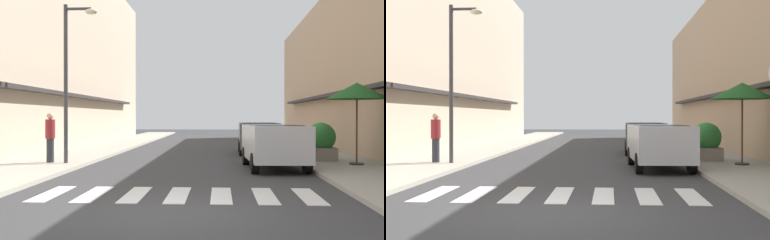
% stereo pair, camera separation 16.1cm
% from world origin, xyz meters
% --- Properties ---
extents(ground_plane, '(82.74, 82.74, 0.00)m').
position_xyz_m(ground_plane, '(0.00, 15.04, 0.00)').
color(ground_plane, '#38383A').
extents(sidewalk_left, '(2.88, 52.65, 0.12)m').
position_xyz_m(sidewalk_left, '(-5.20, 15.04, 0.06)').
color(sidewalk_left, '#ADA899').
rests_on(sidewalk_left, ground_plane).
extents(sidewalk_right, '(2.88, 52.65, 0.12)m').
position_xyz_m(sidewalk_right, '(5.20, 15.04, 0.06)').
color(sidewalk_right, '#9E998E').
rests_on(sidewalk_right, ground_plane).
extents(building_row_left, '(5.50, 35.85, 11.10)m').
position_xyz_m(building_row_left, '(-9.14, 15.92, 5.55)').
color(building_row_left, '#C6B299').
rests_on(building_row_left, ground_plane).
extents(building_row_right, '(5.50, 35.85, 8.45)m').
position_xyz_m(building_row_right, '(9.14, 15.92, 4.22)').
color(building_row_right, tan).
rests_on(building_row_right, ground_plane).
extents(crosswalk, '(6.15, 2.20, 0.01)m').
position_xyz_m(crosswalk, '(-0.00, 2.07, 0.01)').
color(crosswalk, silver).
rests_on(crosswalk, ground_plane).
extents(parked_car_near, '(1.95, 4.21, 1.47)m').
position_xyz_m(parked_car_near, '(2.71, 7.44, 0.92)').
color(parked_car_near, silver).
rests_on(parked_car_near, ground_plane).
extents(parked_car_mid, '(1.89, 4.05, 1.47)m').
position_xyz_m(parked_car_mid, '(2.71, 13.89, 0.92)').
color(parked_car_mid, '#4C5156').
rests_on(parked_car_mid, ground_plane).
extents(street_lamp, '(1.19, 0.28, 5.53)m').
position_xyz_m(street_lamp, '(-4.27, 7.88, 3.48)').
color(street_lamp, '#38383D').
rests_on(street_lamp, sidewalk_left).
extents(cafe_umbrella, '(2.10, 2.10, 2.76)m').
position_xyz_m(cafe_umbrella, '(5.53, 7.88, 2.59)').
color(cafe_umbrella, '#262626').
rests_on(cafe_umbrella, sidewalk_right).
extents(planter_midblock, '(1.09, 1.09, 1.40)m').
position_xyz_m(planter_midblock, '(4.68, 9.51, 0.80)').
color(planter_midblock, gray).
rests_on(planter_midblock, sidewalk_right).
extents(pedestrian_walking_near, '(0.34, 0.34, 1.75)m').
position_xyz_m(pedestrian_walking_near, '(-5.07, 8.05, 1.05)').
color(pedestrian_walking_near, '#282B33').
rests_on(pedestrian_walking_near, sidewalk_left).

